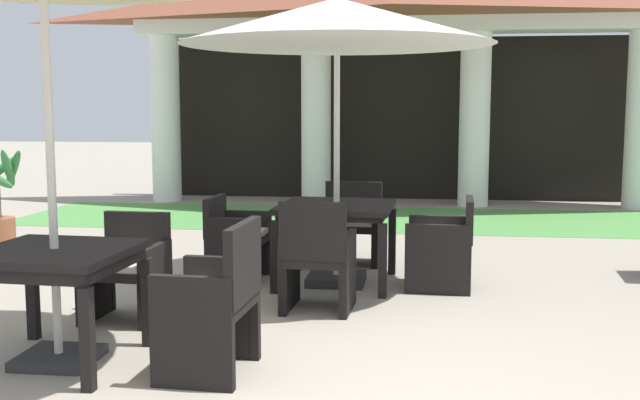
{
  "coord_description": "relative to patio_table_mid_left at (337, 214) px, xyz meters",
  "views": [
    {
      "loc": [
        0.42,
        -3.56,
        1.64
      ],
      "look_at": [
        -0.36,
        2.41,
        0.9
      ],
      "focal_mm": 42.82,
      "sensor_mm": 36.0,
      "label": 1
    }
  ],
  "objects": [
    {
      "name": "patio_chair_mid_right_north",
      "position": [
        -1.48,
        -1.39,
        -0.28
      ],
      "size": [
        0.59,
        0.58,
        0.81
      ],
      "rotation": [
        0.0,
        0.0,
        -3.2
      ],
      "color": "black",
      "rests_on": "ground"
    },
    {
      "name": "patio_chair_mid_left_west",
      "position": [
        -0.97,
        0.05,
        -0.27
      ],
      "size": [
        0.54,
        0.59,
        0.79
      ],
      "rotation": [
        0.0,
        0.0,
        -1.62
      ],
      "color": "black",
      "rests_on": "ground"
    },
    {
      "name": "lawn_strip",
      "position": [
        0.33,
        4.13,
        -0.65
      ],
      "size": [
        10.87,
        2.6,
        0.01
      ],
      "primitive_type": "cube",
      "color": "#519347",
      "rests_on": "ground"
    },
    {
      "name": "patio_table_mid_right",
      "position": [
        -1.54,
        -2.44,
        -0.01
      ],
      "size": [
        0.98,
        0.98,
        0.75
      ],
      "rotation": [
        0.0,
        0.0,
        -0.05
      ],
      "color": "black",
      "rests_on": "ground"
    },
    {
      "name": "patio_umbrella_mid_left",
      "position": [
        0.0,
        0.0,
        1.72
      ],
      "size": [
        2.84,
        2.84,
        2.66
      ],
      "color": "#2D2D2D",
      "rests_on": "ground"
    },
    {
      "name": "patio_chair_mid_right_east",
      "position": [
        -0.49,
        -2.49,
        -0.22
      ],
      "size": [
        0.54,
        0.66,
        0.95
      ],
      "rotation": [
        0.0,
        0.0,
        1.52
      ],
      "color": "black",
      "rests_on": "ground"
    },
    {
      "name": "patio_chair_mid_left_east",
      "position": [
        0.97,
        -0.05,
        -0.26
      ],
      "size": [
        0.61,
        0.63,
        0.82
      ],
      "rotation": [
        0.0,
        0.0,
        1.52
      ],
      "color": "black",
      "rests_on": "ground"
    },
    {
      "name": "patio_table_mid_left",
      "position": [
        0.0,
        0.0,
        0.0
      ],
      "size": [
        1.07,
        1.07,
        0.75
      ],
      "rotation": [
        0.0,
        0.0,
        -0.05
      ],
      "color": "black",
      "rests_on": "ground"
    },
    {
      "name": "patio_chair_mid_left_south",
      "position": [
        -0.05,
        -0.98,
        -0.25
      ],
      "size": [
        0.57,
        0.59,
        0.91
      ],
      "rotation": [
        0.0,
        0.0,
        -0.05
      ],
      "color": "black",
      "rests_on": "ground"
    },
    {
      "name": "patio_chair_mid_left_north",
      "position": [
        0.05,
        0.98,
        -0.26
      ],
      "size": [
        0.65,
        0.57,
        0.84
      ],
      "rotation": [
        0.0,
        0.0,
        -3.19
      ],
      "color": "black",
      "rests_on": "ground"
    },
    {
      "name": "background_pavilion",
      "position": [
        0.33,
        5.96,
        2.36
      ],
      "size": [
        9.07,
        2.52,
        3.99
      ],
      "color": "white",
      "rests_on": "ground"
    }
  ]
}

